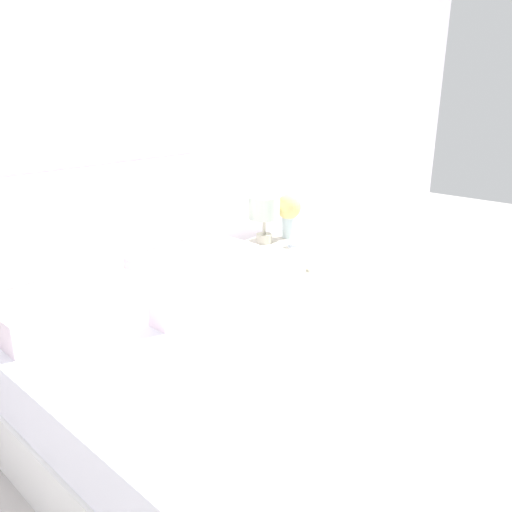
{
  "coord_description": "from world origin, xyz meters",
  "views": [
    {
      "loc": [
        -1.28,
        -2.2,
        1.54
      ],
      "look_at": [
        0.54,
        -0.53,
        0.69
      ],
      "focal_mm": 35.0,
      "sensor_mm": 36.0,
      "label": 1
    }
  ],
  "objects_px": {
    "bed": "(232,390)",
    "table_lamp": "(264,211)",
    "nightstand": "(279,285)",
    "teacup": "(295,242)",
    "flower_vase": "(289,211)"
  },
  "relations": [
    {
      "from": "nightstand",
      "to": "table_lamp",
      "type": "distance_m",
      "value": 0.51
    },
    {
      "from": "table_lamp",
      "to": "teacup",
      "type": "distance_m",
      "value": 0.28
    },
    {
      "from": "bed",
      "to": "teacup",
      "type": "height_order",
      "value": "bed"
    },
    {
      "from": "nightstand",
      "to": "teacup",
      "type": "xyz_separation_m",
      "value": [
        0.03,
        -0.1,
        0.31
      ]
    },
    {
      "from": "bed",
      "to": "nightstand",
      "type": "height_order",
      "value": "bed"
    },
    {
      "from": "bed",
      "to": "nightstand",
      "type": "xyz_separation_m",
      "value": [
        1.09,
        0.65,
        -0.02
      ]
    },
    {
      "from": "teacup",
      "to": "table_lamp",
      "type": "bearing_deg",
      "value": 109.95
    },
    {
      "from": "table_lamp",
      "to": "teacup",
      "type": "height_order",
      "value": "table_lamp"
    },
    {
      "from": "nightstand",
      "to": "table_lamp",
      "type": "xyz_separation_m",
      "value": [
        -0.04,
        0.1,
        0.5
      ]
    },
    {
      "from": "bed",
      "to": "table_lamp",
      "type": "relative_size",
      "value": 6.36
    },
    {
      "from": "bed",
      "to": "nightstand",
      "type": "distance_m",
      "value": 1.27
    },
    {
      "from": "teacup",
      "to": "flower_vase",
      "type": "bearing_deg",
      "value": 50.88
    },
    {
      "from": "nightstand",
      "to": "flower_vase",
      "type": "bearing_deg",
      "value": 20.14
    },
    {
      "from": "bed",
      "to": "table_lamp",
      "type": "xyz_separation_m",
      "value": [
        1.05,
        0.75,
        0.47
      ]
    },
    {
      "from": "teacup",
      "to": "nightstand",
      "type": "bearing_deg",
      "value": 106.44
    }
  ]
}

